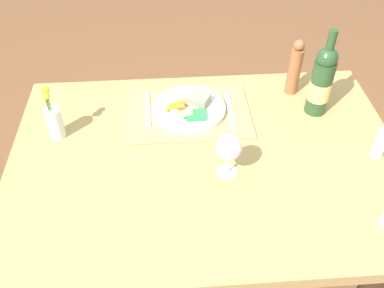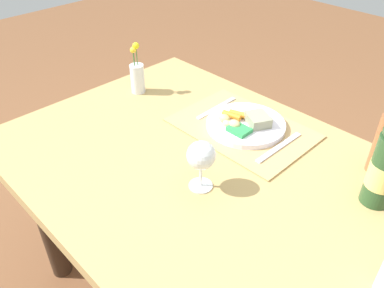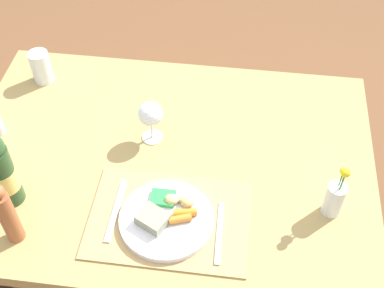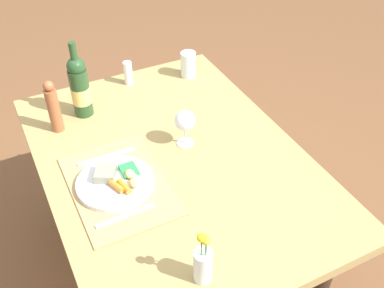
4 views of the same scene
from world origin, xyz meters
The scene contains 11 objects.
ground_plane centered at (0.00, 0.00, 0.00)m, with size 8.00×8.00×0.00m, color brown.
dining_table centered at (0.00, 0.00, 0.60)m, with size 1.31×0.93×0.71m.
placemat centered at (0.05, -0.23, 0.71)m, with size 0.46×0.32×0.01m, color tan.
dinner_plate centered at (0.04, -0.24, 0.73)m, with size 0.27×0.27×0.05m.
fork centered at (-0.11, -0.22, 0.72)m, with size 0.02×0.22×0.01m, color silver.
knife centered at (0.19, -0.26, 0.72)m, with size 0.02×0.20×0.01m, color silver.
pepper_mill centered at (-0.37, -0.34, 0.82)m, with size 0.05×0.05×0.23m.
wine_bottle centered at (-0.43, -0.21, 0.84)m, with size 0.08×0.08×0.33m.
salt_shaker centered at (-0.56, 0.04, 0.76)m, with size 0.04×0.04×0.11m, color white.
flower_vase centered at (0.51, -0.14, 0.78)m, with size 0.05×0.05×0.20m.
wine_glass centered at (-0.06, 0.08, 0.81)m, with size 0.08×0.08×0.15m.
Camera 1 is at (0.12, 1.00, 1.70)m, focal length 39.76 mm.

